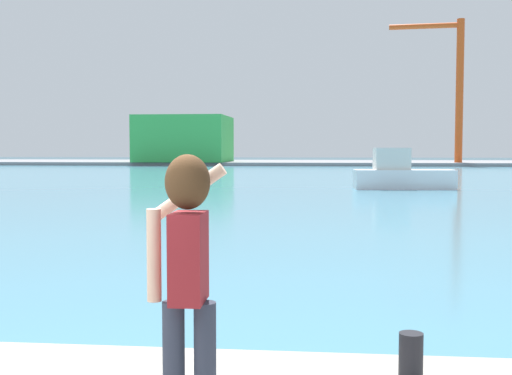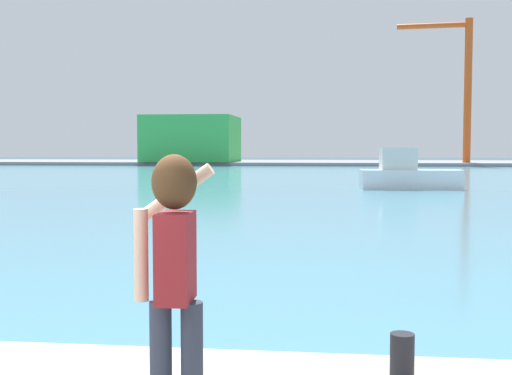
% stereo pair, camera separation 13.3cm
% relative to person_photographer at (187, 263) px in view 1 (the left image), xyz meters
% --- Properties ---
extents(ground_plane, '(220.00, 220.00, 0.00)m').
position_rel_person_photographer_xyz_m(ground_plane, '(-1.14, 49.64, -1.74)').
color(ground_plane, '#334751').
extents(harbor_water, '(140.00, 100.00, 0.02)m').
position_rel_person_photographer_xyz_m(harbor_water, '(-1.14, 51.64, -1.73)').
color(harbor_water, teal).
rests_on(harbor_water, ground_plane).
extents(far_shore_dock, '(140.00, 20.00, 0.47)m').
position_rel_person_photographer_xyz_m(far_shore_dock, '(-1.14, 91.64, -1.51)').
color(far_shore_dock, gray).
rests_on(far_shore_dock, ground_plane).
extents(person_photographer, '(0.52, 0.55, 1.74)m').
position_rel_person_photographer_xyz_m(person_photographer, '(0.00, 0.00, 0.00)').
color(person_photographer, '#2D3342').
rests_on(person_photographer, quay_promenade).
extents(harbor_bollard, '(0.19, 0.19, 0.36)m').
position_rel_person_photographer_xyz_m(harbor_bollard, '(1.52, 1.05, -0.88)').
color(harbor_bollard, black).
rests_on(harbor_bollard, quay_promenade).
extents(boat_moored, '(5.94, 2.28, 2.43)m').
position_rel_person_photographer_xyz_m(boat_moored, '(5.46, 34.94, -0.88)').
color(boat_moored, white).
rests_on(boat_moored, harbor_water).
extents(warehouse_left, '(12.54, 12.08, 6.47)m').
position_rel_person_photographer_xyz_m(warehouse_left, '(-18.89, 87.36, 1.97)').
color(warehouse_left, green).
rests_on(warehouse_left, far_shore_dock).
extents(port_crane, '(9.79, 1.69, 19.01)m').
position_rel_person_photographer_xyz_m(port_crane, '(18.02, 85.02, 9.92)').
color(port_crane, '#D84C19').
rests_on(port_crane, far_shore_dock).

